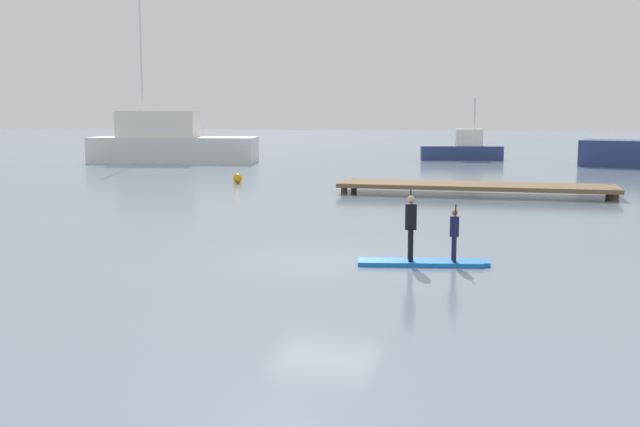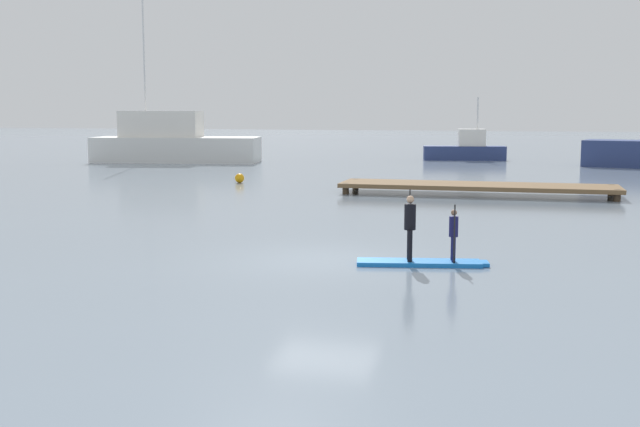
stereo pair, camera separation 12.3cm
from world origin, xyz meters
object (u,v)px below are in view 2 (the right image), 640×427
paddler_adult (410,223)px  fishing_boat_white_large (172,143)px  paddleboard_near (422,263)px  paddler_child_solo (454,232)px  motor_boat_small_navy (466,149)px  mooring_buoy_near (240,178)px

paddler_adult → fishing_boat_white_large: (-20.80, 31.81, 0.38)m
fishing_boat_white_large → paddler_adult: bearing=-56.8°
paddler_adult → paddleboard_near: bearing=9.1°
paddler_adult → paddler_child_solo: paddler_adult is taller
paddler_child_solo → motor_boat_small_navy: (-2.27, 39.06, 0.01)m
fishing_boat_white_large → motor_boat_small_navy: size_ratio=1.96×
paddleboard_near → paddler_child_solo: (0.71, 0.12, 0.73)m
paddler_child_solo → motor_boat_small_navy: bearing=93.3°
paddleboard_near → motor_boat_small_navy: bearing=92.3°
paddleboard_near → paddler_child_solo: size_ratio=2.30×
paddleboard_near → paddler_adult: 0.97m
mooring_buoy_near → paddler_adult: bearing=-59.2°
paddler_child_solo → mooring_buoy_near: size_ratio=2.86×
paddleboard_near → fishing_boat_white_large: 38.15m
paddleboard_near → mooring_buoy_near: mooring_buoy_near is taller
paddler_adult → motor_boat_small_navy: 39.24m
paddler_adult → fishing_boat_white_large: fishing_boat_white_large is taller
paddler_adult → paddler_child_solo: (0.99, 0.17, -0.19)m
paddler_adult → motor_boat_small_navy: bearing=91.9°
fishing_boat_white_large → mooring_buoy_near: fishing_boat_white_large is taller
paddler_child_solo → fishing_boat_white_large: 38.43m
paddleboard_near → paddler_child_solo: paddler_child_solo is taller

